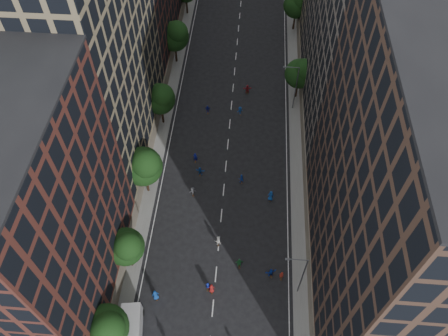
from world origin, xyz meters
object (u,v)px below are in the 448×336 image
object	(u,v)px
skater_0	(155,295)
skater_1	(208,286)
streetlamp_near	(301,274)
streetlamp_far	(295,86)
cargo_van	(132,327)

from	to	relation	value
skater_0	skater_1	xyz separation A→B (m)	(6.42, 1.74, -0.17)
skater_0	skater_1	distance (m)	6.65
streetlamp_near	streetlamp_far	xyz separation A→B (m)	(0.00, 33.00, 0.00)
skater_0	skater_1	bearing A→B (deg)	170.86
streetlamp_near	skater_0	xyz separation A→B (m)	(-17.63, -2.24, -4.21)
cargo_van	skater_0	world-z (taller)	cargo_van
streetlamp_near	streetlamp_far	size ratio (longest dim) A/B	1.00
streetlamp_far	skater_0	bearing A→B (deg)	-116.57
cargo_van	skater_1	distance (m)	10.44
streetlamp_near	skater_0	size ratio (longest dim) A/B	4.71
streetlamp_far	skater_0	xyz separation A→B (m)	(-17.63, -35.24, -4.21)
streetlamp_far	skater_0	world-z (taller)	streetlamp_far
streetlamp_far	streetlamp_near	bearing A→B (deg)	-90.00
streetlamp_near	skater_1	world-z (taller)	streetlamp_near
streetlamp_far	skater_1	xyz separation A→B (m)	(-11.21, -33.50, -4.37)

